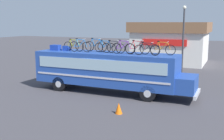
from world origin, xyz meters
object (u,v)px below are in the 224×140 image
rooftop_bicycle_2 (80,46)px  rooftop_bicycle_4 (105,47)px  rooftop_bicycle_6 (123,48)px  rooftop_bicycle_5 (113,48)px  rooftop_bicycle_9 (163,49)px  street_lamp (183,38)px  rooftop_bicycle_7 (137,48)px  bus (108,69)px  rooftop_bicycle_3 (96,46)px  rooftop_bicycle_1 (74,46)px  rooftop_bicycle_8 (147,50)px  luggage_bag_1 (56,48)px  luggage_bag_2 (67,48)px  traffic_cone (119,108)px

rooftop_bicycle_2 → rooftop_bicycle_4: rooftop_bicycle_2 is taller
rooftop_bicycle_6 → rooftop_bicycle_5: bearing=168.2°
rooftop_bicycle_6 → rooftop_bicycle_9: bearing=11.5°
rooftop_bicycle_9 → street_lamp: 6.07m
rooftop_bicycle_2 → rooftop_bicycle_7: 4.11m
rooftop_bicycle_7 → rooftop_bicycle_9: rooftop_bicycle_7 is taller
bus → rooftop_bicycle_2: rooftop_bicycle_2 is taller
rooftop_bicycle_3 → rooftop_bicycle_9: rooftop_bicycle_3 is taller
bus → rooftop_bicycle_4: rooftop_bicycle_4 is taller
rooftop_bicycle_7 → rooftop_bicycle_2: bearing=-175.2°
rooftop_bicycle_1 → rooftop_bicycle_6: rooftop_bicycle_6 is taller
rooftop_bicycle_2 → rooftop_bicycle_7: bearing=4.8°
rooftop_bicycle_1 → rooftop_bicycle_9: rooftop_bicycle_1 is taller
bus → rooftop_bicycle_6: bearing=-10.6°
rooftop_bicycle_7 → rooftop_bicycle_9: 1.64m
rooftop_bicycle_8 → bus: bearing=173.4°
luggage_bag_1 → street_lamp: 10.45m
rooftop_bicycle_1 → rooftop_bicycle_7: bearing=1.0°
rooftop_bicycle_6 → rooftop_bicycle_3: bearing=165.4°
bus → luggage_bag_2: bearing=178.7°
luggage_bag_1 → rooftop_bicycle_5: (4.65, 0.04, 0.17)m
rooftop_bicycle_4 → rooftop_bicycle_7: bearing=-3.0°
rooftop_bicycle_2 → street_lamp: bearing=47.8°
bus → rooftop_bicycle_1: bearing=-179.8°
luggage_bag_1 → rooftop_bicycle_7: size_ratio=0.41×
rooftop_bicycle_2 → rooftop_bicycle_4: (1.70, 0.47, -0.03)m
rooftop_bicycle_8 → traffic_cone: 4.61m
bus → rooftop_bicycle_4: size_ratio=7.02×
luggage_bag_1 → rooftop_bicycle_4: 3.93m
rooftop_bicycle_3 → rooftop_bicycle_9: size_ratio=1.04×
bus → rooftop_bicycle_7: bearing=2.0°
rooftop_bicycle_4 → traffic_cone: 5.71m
rooftop_bicycle_4 → rooftop_bicycle_5: 0.78m
rooftop_bicycle_3 → rooftop_bicycle_4: 0.84m
luggage_bag_1 → rooftop_bicycle_2: rooftop_bicycle_2 is taller
rooftop_bicycle_1 → rooftop_bicycle_5: (3.16, -0.05, -0.00)m
rooftop_bicycle_6 → street_lamp: bearing=67.1°
rooftop_bicycle_3 → rooftop_bicycle_4: rooftop_bicycle_3 is taller
rooftop_bicycle_1 → rooftop_bicycle_9: (6.44, 0.30, -0.00)m
rooftop_bicycle_1 → rooftop_bicycle_8: rooftop_bicycle_1 is taller
rooftop_bicycle_6 → street_lamp: (2.77, 6.56, 0.36)m
traffic_cone → rooftop_bicycle_6: bearing=108.1°
rooftop_bicycle_3 → rooftop_bicycle_6: rooftop_bicycle_3 is taller
rooftop_bicycle_2 → traffic_cone: 6.43m
traffic_cone → rooftop_bicycle_8: bearing=83.3°
luggage_bag_1 → rooftop_bicycle_2: bearing=-4.7°
street_lamp → rooftop_bicycle_8: bearing=-99.7°
luggage_bag_2 → rooftop_bicycle_9: 7.10m
rooftop_bicycle_9 → street_lamp: size_ratio=0.27×
rooftop_bicycle_9 → traffic_cone: size_ratio=2.76×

